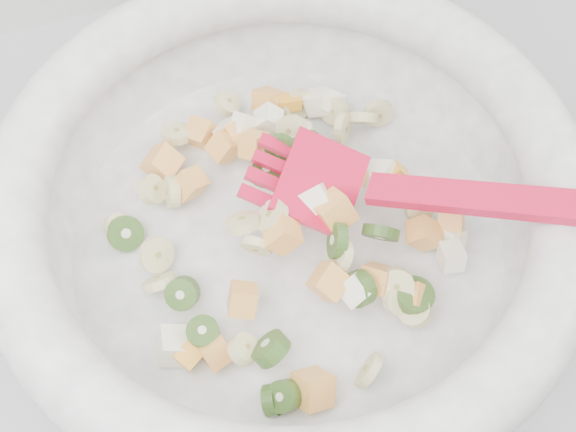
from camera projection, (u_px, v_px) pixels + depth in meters
name	position (u px, v px, depth m)	size (l,w,h in m)	color
counter	(301.00, 373.00, 0.99)	(2.00, 0.60, 0.90)	#A4A5AA
mixing_bowl	(289.00, 205.00, 0.53)	(0.46, 0.43, 0.15)	white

